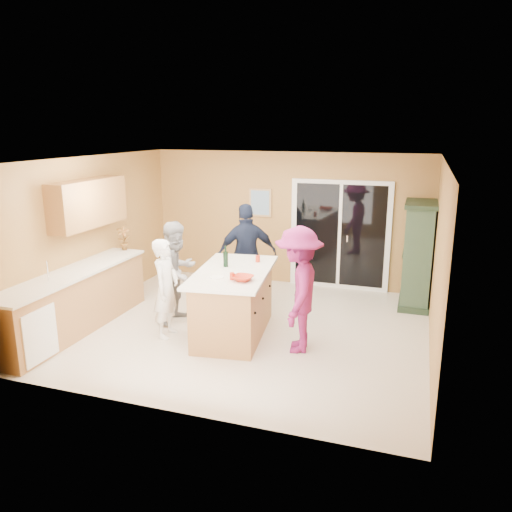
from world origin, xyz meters
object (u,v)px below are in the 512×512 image
(kitchen_island, at_px, (233,305))
(green_hutch, at_px, (417,256))
(woman_white, at_px, (166,288))
(woman_grey, at_px, (177,272))
(woman_navy, at_px, (247,255))
(woman_magenta, at_px, (298,290))

(kitchen_island, distance_m, green_hutch, 3.40)
(woman_white, bearing_deg, woman_grey, 8.28)
(woman_grey, bearing_deg, kitchen_island, -90.24)
(woman_navy, relative_size, woman_magenta, 1.01)
(green_hutch, relative_size, woman_grey, 1.13)
(woman_grey, xyz_separation_m, woman_navy, (0.79, 1.10, 0.08))
(kitchen_island, xyz_separation_m, green_hutch, (2.57, 2.19, 0.42))
(green_hutch, height_order, woman_magenta, green_hutch)
(woman_magenta, bearing_deg, woman_navy, -149.11)
(woman_navy, bearing_deg, woman_white, 38.98)
(woman_white, relative_size, woman_grey, 0.91)
(woman_white, bearing_deg, woman_magenta, -88.85)
(woman_navy, bearing_deg, woman_grey, 24.50)
(green_hutch, bearing_deg, kitchen_island, -139.47)
(woman_navy, xyz_separation_m, woman_magenta, (1.30, -1.57, -0.01))
(woman_white, height_order, woman_navy, woman_navy)
(woman_magenta, bearing_deg, woman_grey, -111.32)
(green_hutch, distance_m, woman_white, 4.33)
(woman_grey, relative_size, woman_navy, 0.91)
(woman_grey, bearing_deg, woman_magenta, -88.82)
(green_hutch, bearing_deg, woman_navy, -163.60)
(kitchen_island, relative_size, woman_navy, 1.14)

